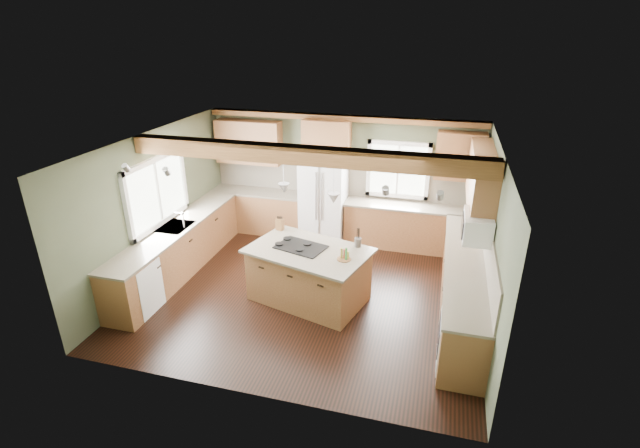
# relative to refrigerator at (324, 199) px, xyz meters

# --- Properties ---
(floor) EXTENTS (5.60, 5.60, 0.00)m
(floor) POSITION_rel_refrigerator_xyz_m (0.30, -2.12, -0.90)
(floor) COLOR black
(floor) RESTS_ON ground
(ceiling) EXTENTS (5.60, 5.60, 0.00)m
(ceiling) POSITION_rel_refrigerator_xyz_m (0.30, -2.12, 1.70)
(ceiling) COLOR silver
(ceiling) RESTS_ON wall_back
(wall_back) EXTENTS (5.60, 0.00, 5.60)m
(wall_back) POSITION_rel_refrigerator_xyz_m (0.30, 0.38, 0.40)
(wall_back) COLOR #414833
(wall_back) RESTS_ON ground
(wall_left) EXTENTS (0.00, 5.00, 5.00)m
(wall_left) POSITION_rel_refrigerator_xyz_m (-2.50, -2.12, 0.40)
(wall_left) COLOR #414833
(wall_left) RESTS_ON ground
(wall_right) EXTENTS (0.00, 5.00, 5.00)m
(wall_right) POSITION_rel_refrigerator_xyz_m (3.10, -2.12, 0.40)
(wall_right) COLOR #414833
(wall_right) RESTS_ON ground
(ceiling_beam) EXTENTS (5.55, 0.26, 0.26)m
(ceiling_beam) POSITION_rel_refrigerator_xyz_m (0.30, -2.33, 1.57)
(ceiling_beam) COLOR #4F3016
(ceiling_beam) RESTS_ON ceiling
(soffit_trim) EXTENTS (5.55, 0.20, 0.10)m
(soffit_trim) POSITION_rel_refrigerator_xyz_m (0.30, 0.28, 1.64)
(soffit_trim) COLOR #4F3016
(soffit_trim) RESTS_ON ceiling
(backsplash_back) EXTENTS (5.58, 0.03, 0.58)m
(backsplash_back) POSITION_rel_refrigerator_xyz_m (0.30, 0.36, 0.31)
(backsplash_back) COLOR brown
(backsplash_back) RESTS_ON wall_back
(backsplash_right) EXTENTS (0.03, 3.70, 0.58)m
(backsplash_right) POSITION_rel_refrigerator_xyz_m (3.08, -2.07, 0.31)
(backsplash_right) COLOR brown
(backsplash_right) RESTS_ON wall_right
(base_cab_back_left) EXTENTS (2.02, 0.60, 0.88)m
(base_cab_back_left) POSITION_rel_refrigerator_xyz_m (-1.49, 0.08, -0.46)
(base_cab_back_left) COLOR brown
(base_cab_back_left) RESTS_ON floor
(counter_back_left) EXTENTS (2.06, 0.64, 0.04)m
(counter_back_left) POSITION_rel_refrigerator_xyz_m (-1.49, 0.08, 0.00)
(counter_back_left) COLOR #4B4237
(counter_back_left) RESTS_ON base_cab_back_left
(base_cab_back_right) EXTENTS (2.62, 0.60, 0.88)m
(base_cab_back_right) POSITION_rel_refrigerator_xyz_m (1.79, 0.08, -0.46)
(base_cab_back_right) COLOR brown
(base_cab_back_right) RESTS_ON floor
(counter_back_right) EXTENTS (2.66, 0.64, 0.04)m
(counter_back_right) POSITION_rel_refrigerator_xyz_m (1.79, 0.08, 0.00)
(counter_back_right) COLOR #4B4237
(counter_back_right) RESTS_ON base_cab_back_right
(base_cab_left) EXTENTS (0.60, 3.70, 0.88)m
(base_cab_left) POSITION_rel_refrigerator_xyz_m (-2.20, -2.07, -0.46)
(base_cab_left) COLOR brown
(base_cab_left) RESTS_ON floor
(counter_left) EXTENTS (0.64, 3.74, 0.04)m
(counter_left) POSITION_rel_refrigerator_xyz_m (-2.20, -2.07, 0.00)
(counter_left) COLOR #4B4237
(counter_left) RESTS_ON base_cab_left
(base_cab_right) EXTENTS (0.60, 3.70, 0.88)m
(base_cab_right) POSITION_rel_refrigerator_xyz_m (2.80, -2.07, -0.46)
(base_cab_right) COLOR brown
(base_cab_right) RESTS_ON floor
(counter_right) EXTENTS (0.64, 3.74, 0.04)m
(counter_right) POSITION_rel_refrigerator_xyz_m (2.80, -2.07, 0.00)
(counter_right) COLOR #4B4237
(counter_right) RESTS_ON base_cab_right
(upper_cab_back_left) EXTENTS (1.40, 0.35, 0.90)m
(upper_cab_back_left) POSITION_rel_refrigerator_xyz_m (-1.69, 0.21, 1.05)
(upper_cab_back_left) COLOR brown
(upper_cab_back_left) RESTS_ON wall_back
(upper_cab_over_fridge) EXTENTS (0.96, 0.35, 0.70)m
(upper_cab_over_fridge) POSITION_rel_refrigerator_xyz_m (-0.00, 0.21, 1.25)
(upper_cab_over_fridge) COLOR brown
(upper_cab_over_fridge) RESTS_ON wall_back
(upper_cab_right) EXTENTS (0.35, 2.20, 0.90)m
(upper_cab_right) POSITION_rel_refrigerator_xyz_m (2.92, -1.22, 1.05)
(upper_cab_right) COLOR brown
(upper_cab_right) RESTS_ON wall_right
(upper_cab_back_corner) EXTENTS (0.90, 0.35, 0.90)m
(upper_cab_back_corner) POSITION_rel_refrigerator_xyz_m (2.60, 0.21, 1.05)
(upper_cab_back_corner) COLOR brown
(upper_cab_back_corner) RESTS_ON wall_back
(window_left) EXTENTS (0.04, 1.60, 1.05)m
(window_left) POSITION_rel_refrigerator_xyz_m (-2.48, -2.07, 0.65)
(window_left) COLOR white
(window_left) RESTS_ON wall_left
(window_back) EXTENTS (1.10, 0.04, 1.00)m
(window_back) POSITION_rel_refrigerator_xyz_m (1.45, 0.36, 0.65)
(window_back) COLOR white
(window_back) RESTS_ON wall_back
(sink) EXTENTS (0.50, 0.65, 0.03)m
(sink) POSITION_rel_refrigerator_xyz_m (-2.20, -2.07, 0.01)
(sink) COLOR #262628
(sink) RESTS_ON counter_left
(faucet) EXTENTS (0.02, 0.02, 0.28)m
(faucet) POSITION_rel_refrigerator_xyz_m (-2.02, -2.07, 0.15)
(faucet) COLOR #B2B2B7
(faucet) RESTS_ON sink
(dishwasher) EXTENTS (0.60, 0.60, 0.84)m
(dishwasher) POSITION_rel_refrigerator_xyz_m (-2.19, -3.37, -0.47)
(dishwasher) COLOR white
(dishwasher) RESTS_ON floor
(oven) EXTENTS (0.60, 0.72, 0.84)m
(oven) POSITION_rel_refrigerator_xyz_m (2.79, -3.37, -0.47)
(oven) COLOR white
(oven) RESTS_ON floor
(microwave) EXTENTS (0.40, 0.70, 0.38)m
(microwave) POSITION_rel_refrigerator_xyz_m (2.88, -2.17, 0.65)
(microwave) COLOR white
(microwave) RESTS_ON wall_right
(pendant_left) EXTENTS (0.18, 0.18, 0.16)m
(pendant_left) POSITION_rel_refrigerator_xyz_m (-0.07, -2.21, 0.98)
(pendant_left) COLOR #B2B2B7
(pendant_left) RESTS_ON ceiling
(pendant_right) EXTENTS (0.18, 0.18, 0.16)m
(pendant_right) POSITION_rel_refrigerator_xyz_m (0.79, -2.45, 0.98)
(pendant_right) COLOR #B2B2B7
(pendant_right) RESTS_ON ceiling
(refrigerator) EXTENTS (0.90, 0.74, 1.80)m
(refrigerator) POSITION_rel_refrigerator_xyz_m (0.00, 0.00, 0.00)
(refrigerator) COLOR silver
(refrigerator) RESTS_ON floor
(island) EXTENTS (2.00, 1.52, 0.88)m
(island) POSITION_rel_refrigerator_xyz_m (0.36, -2.33, -0.46)
(island) COLOR brown
(island) RESTS_ON floor
(island_top) EXTENTS (2.15, 1.66, 0.04)m
(island_top) POSITION_rel_refrigerator_xyz_m (0.36, -2.33, 0.00)
(island_top) COLOR #4B4237
(island_top) RESTS_ON island
(cooktop) EXTENTS (0.88, 0.70, 0.02)m
(cooktop) POSITION_rel_refrigerator_xyz_m (0.22, -2.29, 0.03)
(cooktop) COLOR black
(cooktop) RESTS_ON island_top
(knife_block) EXTENTS (0.14, 0.12, 0.21)m
(knife_block) POSITION_rel_refrigerator_xyz_m (-0.34, -1.72, 0.13)
(knife_block) COLOR brown
(knife_block) RESTS_ON island_top
(utensil_crock) EXTENTS (0.12, 0.12, 0.15)m
(utensil_crock) POSITION_rel_refrigerator_xyz_m (1.10, -2.01, 0.09)
(utensil_crock) COLOR #413B34
(utensil_crock) RESTS_ON island_top
(bottle_tray) EXTENTS (0.26, 0.26, 0.20)m
(bottle_tray) POSITION_rel_refrigerator_xyz_m (0.98, -2.51, 0.12)
(bottle_tray) COLOR #5A311B
(bottle_tray) RESTS_ON island_top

